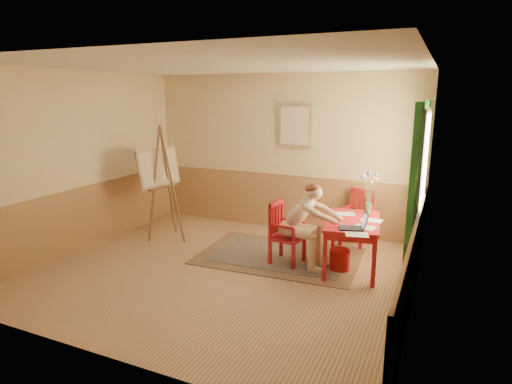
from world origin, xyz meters
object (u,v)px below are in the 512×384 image
at_px(chair_back, 357,217).
at_px(figure, 303,221).
at_px(easel, 160,172).
at_px(laptop, 355,226).
at_px(table, 353,226).
at_px(chair_left, 285,233).

bearing_deg(chair_back, figure, -111.25).
bearing_deg(easel, laptop, -7.62).
relative_size(table, chair_left, 1.40).
distance_m(table, chair_back, 1.11).
height_order(table, laptop, laptop).
distance_m(table, laptop, 0.43).
distance_m(table, chair_left, 0.98).
xyz_separation_m(table, figure, (-0.65, -0.24, 0.06)).
bearing_deg(chair_left, figure, -8.28).
bearing_deg(laptop, easel, 172.38).
xyz_separation_m(chair_left, laptop, (1.05, -0.20, 0.31)).
relative_size(figure, easel, 0.64).
height_order(table, chair_left, chair_left).
xyz_separation_m(laptop, easel, (-3.40, 0.45, 0.38)).
distance_m(chair_back, laptop, 1.53).
relative_size(chair_left, easel, 0.47).
xyz_separation_m(chair_back, laptop, (0.25, -1.48, 0.31)).
bearing_deg(laptop, figure, 168.37).
distance_m(figure, laptop, 0.78).
bearing_deg(figure, table, 19.96).
relative_size(chair_back, laptop, 2.20).
xyz_separation_m(chair_left, easel, (-2.35, 0.26, 0.69)).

